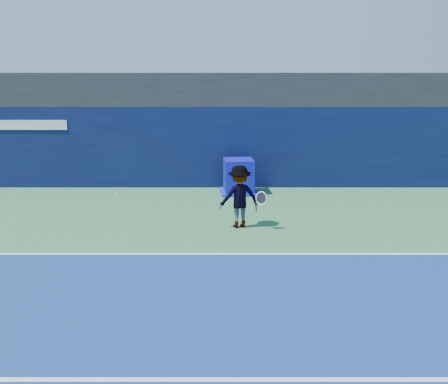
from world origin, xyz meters
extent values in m
plane|color=#306C3D|center=(0.00, 0.00, 0.00)|extent=(80.00, 80.00, 0.00)
cube|color=white|center=(0.00, 3.00, 0.01)|extent=(24.00, 0.10, 0.01)
cube|color=white|center=(0.00, -2.00, 0.01)|extent=(24.00, 0.10, 0.01)
cube|color=#222227|center=(0.00, 11.50, 3.60)|extent=(36.00, 3.00, 1.20)
cube|color=#0A133A|center=(0.00, 10.50, 1.50)|extent=(36.00, 1.00, 3.00)
cube|color=white|center=(-7.00, 9.99, 2.35)|extent=(4.50, 0.04, 0.35)
cube|color=#0B0C9F|center=(1.51, 9.19, 0.61)|extent=(1.11, 1.11, 1.22)
cube|color=#0C1EB3|center=(1.51, 9.19, 0.04)|extent=(1.39, 1.39, 0.08)
imported|color=white|center=(1.41, 5.17, 0.88)|extent=(1.26, 0.92, 1.75)
cylinder|color=black|center=(1.86, 4.92, 0.65)|extent=(0.08, 0.15, 0.28)
torus|color=white|center=(2.00, 4.87, 0.90)|extent=(0.32, 0.18, 0.31)
cylinder|color=black|center=(2.00, 4.87, 0.90)|extent=(0.27, 0.14, 0.27)
sphere|color=#B9DC18|center=(-2.01, 5.26, 0.92)|extent=(0.07, 0.07, 0.07)
camera|label=1|loc=(0.99, -8.25, 4.28)|focal=40.00mm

